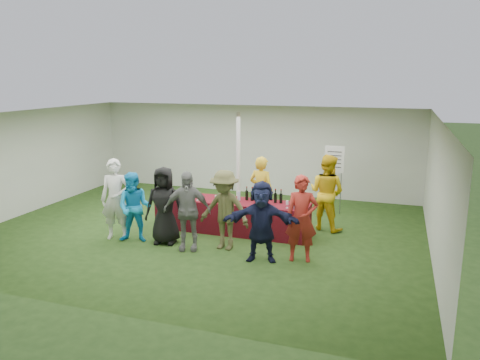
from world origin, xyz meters
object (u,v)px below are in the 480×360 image
(wine_list_sign, at_px, (334,164))
(customer_1, at_px, (135,207))
(customer_0, at_px, (116,199))
(customer_3, at_px, (187,211))
(staff_back, at_px, (327,192))
(dump_bucket, at_px, (300,205))
(customer_6, at_px, (302,219))
(customer_4, at_px, (225,210))
(customer_5, at_px, (262,221))
(staff_pourer, at_px, (261,192))
(customer_2, at_px, (164,205))
(serving_table, at_px, (232,216))

(wine_list_sign, height_order, customer_1, wine_list_sign)
(customer_0, bearing_deg, customer_3, -20.89)
(customer_0, bearing_deg, wine_list_sign, 22.13)
(staff_back, bearing_deg, dump_bucket, 90.13)
(customer_6, bearing_deg, customer_4, 164.43)
(wine_list_sign, relative_size, customer_5, 1.13)
(customer_0, height_order, customer_1, customer_0)
(staff_pourer, distance_m, customer_4, 1.73)
(staff_back, distance_m, customer_3, 3.40)
(staff_pourer, xyz_separation_m, customer_0, (-2.80, -1.87, 0.04))
(customer_2, bearing_deg, staff_back, 22.79)
(customer_2, distance_m, customer_3, 0.66)
(customer_6, bearing_deg, customer_3, 172.34)
(customer_2, height_order, customer_4, customer_4)
(staff_back, xyz_separation_m, customer_5, (-0.91, -2.33, -0.10))
(staff_back, distance_m, customer_1, 4.41)
(wine_list_sign, height_order, customer_6, wine_list_sign)
(staff_pourer, xyz_separation_m, customer_1, (-2.31, -1.92, -0.09))
(wine_list_sign, distance_m, staff_back, 1.44)
(customer_1, relative_size, customer_4, 0.91)
(customer_0, xyz_separation_m, customer_1, (0.49, -0.04, -0.13))
(staff_back, bearing_deg, customer_1, 50.36)
(customer_5, bearing_deg, staff_pourer, 94.78)
(serving_table, distance_m, customer_2, 1.69)
(serving_table, height_order, wine_list_sign, wine_list_sign)
(customer_2, xyz_separation_m, customer_3, (0.63, -0.20, -0.00))
(customer_0, relative_size, customer_4, 1.07)
(customer_4, bearing_deg, customer_0, -171.18)
(wine_list_sign, bearing_deg, staff_back, -88.73)
(customer_0, distance_m, customer_1, 0.51)
(customer_6, bearing_deg, customer_2, 167.58)
(dump_bucket, relative_size, customer_5, 0.17)
(dump_bucket, height_order, staff_pourer, staff_pourer)
(dump_bucket, distance_m, wine_list_sign, 2.55)
(customer_1, bearing_deg, customer_2, -1.68)
(staff_back, bearing_deg, wine_list_sign, -68.10)
(customer_1, xyz_separation_m, customer_5, (2.91, -0.15, 0.03))
(customer_6, bearing_deg, wine_list_sign, 75.85)
(customer_1, xyz_separation_m, customer_4, (2.01, 0.21, 0.07))
(dump_bucket, distance_m, customer_6, 1.01)
(customer_1, bearing_deg, customer_0, 161.76)
(customer_5, bearing_deg, customer_2, 161.34)
(customer_5, bearing_deg, serving_table, 116.47)
(dump_bucket, xyz_separation_m, customer_4, (-1.40, -0.87, 0.01))
(serving_table, distance_m, staff_pourer, 0.94)
(customer_2, distance_m, customer_6, 3.00)
(customer_1, distance_m, customer_5, 2.92)
(customer_4, bearing_deg, customer_3, -153.94)
(customer_0, relative_size, customer_1, 1.17)
(wine_list_sign, bearing_deg, customer_5, -103.36)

